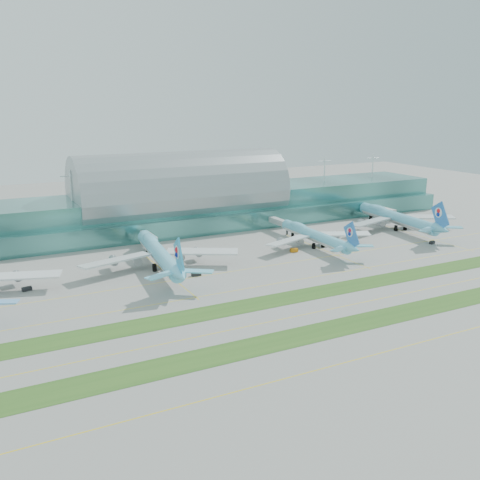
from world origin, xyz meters
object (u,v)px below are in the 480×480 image
airliner_c (314,235)px  airliner_b (159,253)px  terminal (181,203)px  airliner_d (396,217)px

airliner_c → airliner_b: bearing=-178.8°
terminal → airliner_c: 82.93m
airliner_b → terminal: bearing=67.9°
terminal → airliner_d: (106.45, -59.75, -7.51)m
terminal → airliner_c: terminal is taller
airliner_b → airliner_d: (143.53, 9.58, 0.03)m
terminal → airliner_c: (43.34, -70.20, -8.48)m
terminal → airliner_b: terminal is taller
airliner_c → airliner_d: size_ratio=0.85×
terminal → airliner_c: size_ratio=5.03×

